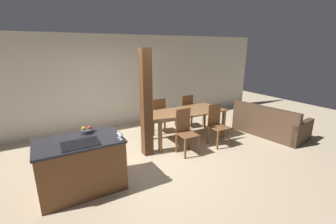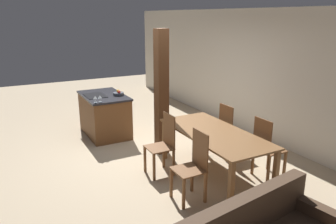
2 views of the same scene
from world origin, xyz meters
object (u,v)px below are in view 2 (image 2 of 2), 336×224
Objects in this scene: dining_table at (214,137)px; dining_chair_far_left at (230,130)px; wine_glass_middle at (100,97)px; dining_chair_near_right at (193,165)px; kitchen_island at (105,115)px; fruit_bowl at (118,93)px; dining_chair_near_left at (163,143)px; dining_chair_far_right at (266,147)px; wine_glass_near at (95,98)px; timber_post at (161,93)px.

dining_chair_far_left reaches higher than dining_table.
wine_glass_middle reaches higher than dining_chair_near_right.
kitchen_island is 0.59m from fruit_bowl.
dining_table is 0.84m from dining_chair_near_left.
kitchen_island is 3.61m from dining_chair_far_right.
kitchen_island is at bearing -160.51° from dining_table.
dining_chair_near_left is at bearing 20.31° from wine_glass_near.
wine_glass_near reaches higher than dining_table.
wine_glass_near reaches higher than dining_chair_far_left.
wine_glass_middle is at bearing 90.00° from wine_glass_near.
fruit_bowl is 1.71× the size of wine_glass_middle.
dining_chair_far_right is at bearing 56.29° from dining_chair_near_left.
dining_chair_far_right is (0.46, 0.69, -0.14)m from dining_table.
fruit_bowl is 0.22× the size of dining_chair_near_right.
kitchen_island is 0.58× the size of timber_post.
dining_chair_near_left is 1.00× the size of dining_chair_far_left.
dining_chair_near_left is at bearing 0.02° from fruit_bowl.
kitchen_island reaches higher than dining_table.
dining_chair_near_right and dining_chair_far_left have the same top height.
dining_chair_far_right reaches higher than dining_table.
dining_chair_far_right is at bearing -180.00° from dining_chair_far_left.
wine_glass_near reaches higher than fruit_bowl.
kitchen_island is at bearing 36.03° from dining_chair_far_left.
dining_chair_near_right is at bearing 13.47° from wine_glass_near.
kitchen_island is 3.22m from dining_chair_near_right.
wine_glass_near is 0.13× the size of dining_chair_far_left.
dining_chair_near_left is (-0.46, -0.69, -0.14)m from dining_table.
wine_glass_middle reaches higher than dining_table.
wine_glass_near is 3.33m from dining_chair_far_right.
wine_glass_near is 0.06× the size of timber_post.
dining_chair_far_left is at bearing 36.03° from kitchen_island.
dining_chair_near_left is 1.38m from dining_chair_far_left.
wine_glass_middle is at bearing -162.51° from dining_chair_near_left.
fruit_bowl is at bearing -179.98° from dining_chair_near_right.
dining_chair_near_left is 1.00× the size of dining_chair_far_right.
timber_post is at bearing 52.24° from dining_chair_far_left.
dining_chair_near_right is (2.61, 0.63, -0.48)m from wine_glass_near.
wine_glass_near is 0.13× the size of dining_chair_far_right.
dining_table is at bearing 31.46° from wine_glass_near.
dining_chair_far_left is (2.29, 1.66, 0.07)m from kitchen_island.
wine_glass_near is at bearing -30.00° from kitchen_island.
dining_chair_far_right is 0.43× the size of timber_post.
dining_chair_far_left is (-0.92, 1.38, 0.00)m from dining_chair_near_right.
wine_glass_near is at bearing -148.54° from dining_table.
dining_chair_far_left is at bearing 52.24° from timber_post.
dining_chair_far_right reaches higher than kitchen_island.
dining_chair_far_left is at bearing 48.55° from wine_glass_middle.
dining_chair_near_right is 0.43× the size of timber_post.
kitchen_island is at bearing 27.40° from dining_chair_far_right.
dining_table is at bearing 14.49° from timber_post.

